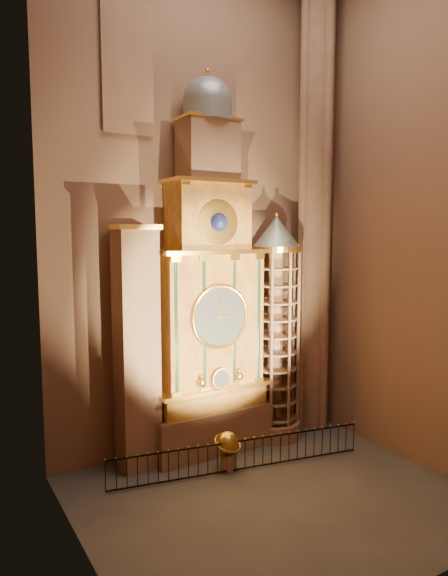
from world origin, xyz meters
TOP-DOWN VIEW (x-y plane):
  - floor at (0.00, 0.00)m, footprint 14.00×14.00m
  - wall_back at (0.00, 6.00)m, footprint 22.00×0.00m
  - wall_left at (-7.00, 0.00)m, footprint 0.00×22.00m
  - wall_right at (7.00, 0.00)m, footprint 0.00×22.00m
  - astronomical_clock at (0.00, 4.96)m, footprint 5.60×2.41m
  - portrait_tower at (-3.40, 4.98)m, footprint 1.80×1.60m
  - stair_turret at (3.50, 4.70)m, footprint 2.50×2.50m
  - gothic_pier at (6.10, 5.00)m, footprint 2.04×2.04m
  - stained_glass_window at (-3.20, 5.92)m, footprint 2.20×0.14m
  - celestial_globe at (-0.35, 2.73)m, footprint 1.41×1.36m
  - iron_railing at (0.06, 2.39)m, footprint 10.82×2.12m

SIDE VIEW (x-z plane):
  - floor at x=0.00m, z-range 0.00..0.00m
  - iron_railing at x=0.06m, z-range 0.06..1.33m
  - celestial_globe at x=-0.35m, z-range 0.17..1.83m
  - portrait_tower at x=-3.40m, z-range 0.05..10.25m
  - stair_turret at x=3.50m, z-range -0.13..10.67m
  - astronomical_clock at x=0.00m, z-range -1.67..15.03m
  - wall_back at x=0.00m, z-range 0.00..22.00m
  - wall_left at x=-7.00m, z-range 0.00..22.00m
  - wall_right at x=7.00m, z-range 0.00..22.00m
  - gothic_pier at x=6.10m, z-range 0.00..22.00m
  - stained_glass_window at x=-3.20m, z-range 13.90..19.10m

